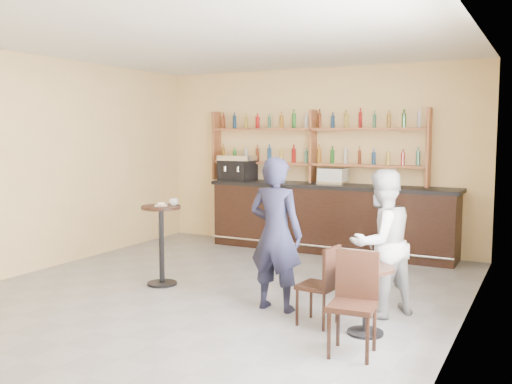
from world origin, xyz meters
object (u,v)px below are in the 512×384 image
at_px(bar_counter, 330,218).
at_px(man_main, 276,234).
at_px(pastry_case, 333,176).
at_px(pedestal_table, 162,245).
at_px(espresso_machine, 237,168).
at_px(patron_second, 381,243).
at_px(chair_west, 317,285).
at_px(cafe_table, 366,300).
at_px(chair_south, 353,305).

bearing_deg(bar_counter, man_main, -80.43).
relative_size(pastry_case, pedestal_table, 0.42).
xyz_separation_m(espresso_machine, patron_second, (3.53, -3.00, -0.58)).
bearing_deg(espresso_machine, pedestal_table, -70.09).
bearing_deg(chair_west, pedestal_table, -96.33).
height_order(cafe_table, patron_second, patron_second).
height_order(espresso_machine, chair_west, espresso_machine).
distance_m(bar_counter, chair_west, 3.82).
relative_size(man_main, chair_west, 2.07).
height_order(man_main, patron_second, man_main).
relative_size(chair_south, patron_second, 0.57).
bearing_deg(pastry_case, espresso_machine, 177.99).
bearing_deg(pastry_case, chair_west, -74.50).
height_order(bar_counter, espresso_machine, espresso_machine).
bearing_deg(man_main, pastry_case, -79.74).
bearing_deg(pastry_case, man_main, -83.19).
distance_m(pastry_case, chair_south, 4.70).
height_order(pastry_case, man_main, man_main).
relative_size(espresso_machine, man_main, 0.36).
height_order(pastry_case, chair_west, pastry_case).
bearing_deg(chair_west, cafe_table, 90.85).
bearing_deg(chair_west, chair_south, 48.75).
height_order(chair_west, chair_south, chair_south).
distance_m(bar_counter, cafe_table, 4.08).
height_order(bar_counter, pedestal_table, bar_counter).
relative_size(espresso_machine, pastry_case, 1.41).
relative_size(bar_counter, chair_south, 4.57).
bearing_deg(espresso_machine, chair_west, -40.52).
distance_m(espresso_machine, chair_west, 4.82).
distance_m(chair_west, patron_second, 0.90).
xyz_separation_m(man_main, chair_west, (0.62, -0.26, -0.46)).
relative_size(pedestal_table, man_main, 0.61).
bearing_deg(chair_west, pastry_case, -156.44).
distance_m(pastry_case, pedestal_table, 3.45).
distance_m(pastry_case, chair_west, 3.91).
height_order(pastry_case, chair_south, pastry_case).
xyz_separation_m(bar_counter, man_main, (0.57, -3.37, 0.31)).
relative_size(bar_counter, espresso_machine, 6.73).
xyz_separation_m(chair_west, patron_second, (0.51, 0.63, 0.40)).
relative_size(pastry_case, cafe_table, 0.65).
xyz_separation_m(bar_counter, cafe_table, (1.74, -3.68, -0.24)).
relative_size(pedestal_table, cafe_table, 1.53).
bearing_deg(bar_counter, pastry_case, 0.00).
xyz_separation_m(pedestal_table, patron_second, (2.98, 0.09, 0.29)).
bearing_deg(patron_second, pastry_case, -116.88).
bearing_deg(pastry_case, patron_second, -63.09).
distance_m(pedestal_table, chair_south, 3.29).
bearing_deg(espresso_machine, bar_counter, 9.72).
relative_size(pastry_case, chair_west, 0.53).
height_order(pastry_case, patron_second, patron_second).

